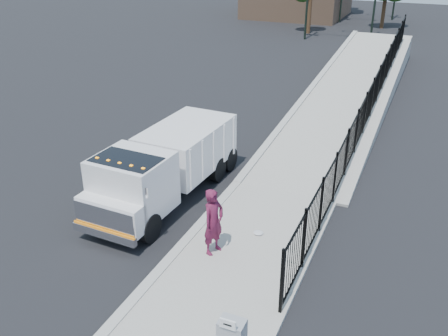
% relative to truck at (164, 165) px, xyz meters
% --- Properties ---
extents(ground, '(120.00, 120.00, 0.00)m').
position_rel_truck_xyz_m(ground, '(1.91, -2.04, -1.35)').
color(ground, black).
rests_on(ground, ground).
extents(sidewalk, '(3.55, 12.00, 0.12)m').
position_rel_truck_xyz_m(sidewalk, '(3.84, -4.04, -1.29)').
color(sidewalk, '#9E998E').
rests_on(sidewalk, ground).
extents(curb, '(0.30, 12.00, 0.16)m').
position_rel_truck_xyz_m(curb, '(1.91, -4.04, -1.27)').
color(curb, '#ADAAA3').
rests_on(curb, ground).
extents(ramp, '(3.95, 24.06, 3.19)m').
position_rel_truck_xyz_m(ramp, '(4.04, 13.96, -1.35)').
color(ramp, '#9E998E').
rests_on(ramp, ground).
extents(iron_fence, '(0.10, 28.00, 1.80)m').
position_rel_truck_xyz_m(iron_fence, '(5.46, 9.96, -0.45)').
color(iron_fence, black).
rests_on(iron_fence, ground).
extents(truck, '(2.62, 7.12, 2.40)m').
position_rel_truck_xyz_m(truck, '(0.00, 0.00, 0.00)').
color(truck, black).
rests_on(truck, ground).
extents(worker, '(0.67, 0.84, 2.01)m').
position_rel_truck_xyz_m(worker, '(2.92, -2.36, -0.23)').
color(worker, maroon).
rests_on(worker, sidewalk).
extents(arrow_sign, '(0.35, 0.04, 0.22)m').
position_rel_truck_xyz_m(arrow_sign, '(5.01, -6.29, 0.13)').
color(arrow_sign, white).
rests_on(arrow_sign, utility_cabinet).
extents(debris, '(0.31, 0.31, 0.08)m').
position_rel_truck_xyz_m(debris, '(3.80, -0.97, -1.19)').
color(debris, silver).
rests_on(debris, sidewalk).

